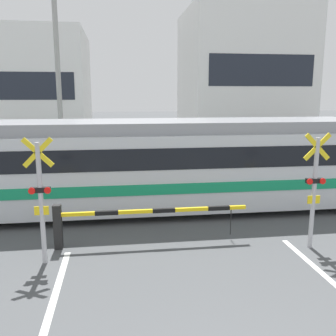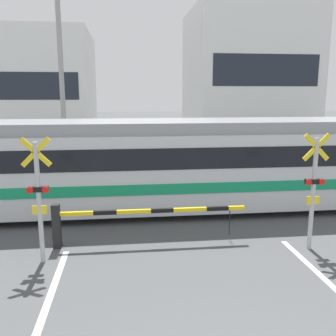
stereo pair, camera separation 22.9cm
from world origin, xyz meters
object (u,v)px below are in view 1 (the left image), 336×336
crossing_signal_left (41,196)px  crossing_signal_right (314,186)px  pedestrian (162,159)px  crossing_barrier_near (115,218)px  commuter_train (75,165)px  crossing_barrier_far (195,170)px

crossing_signal_left → crossing_signal_right: 6.54m
crossing_signal_right → pedestrian: 8.69m
crossing_signal_right → crossing_barrier_near: bearing=170.8°
crossing_barrier_near → crossing_signal_left: 2.00m
crossing_barrier_near → commuter_train: bearing=113.2°
crossing_barrier_far → crossing_signal_right: bearing=-76.0°
crossing_barrier_far → pedestrian: 2.06m
crossing_signal_left → crossing_barrier_near: bearing=26.2°
crossing_signal_left → pedestrian: 9.03m
crossing_signal_left → pedestrian: crossing_signal_left is taller
crossing_barrier_near → crossing_signal_left: (-1.62, -0.80, 0.86)m
crossing_signal_left → crossing_barrier_far: bearing=53.0°
crossing_barrier_near → pedestrian: (2.12, 7.40, 0.20)m
crossing_barrier_near → crossing_barrier_far: size_ratio=1.00×
commuter_train → pedestrian: bearing=53.2°
commuter_train → crossing_barrier_far: 5.41m
crossing_signal_left → crossing_signal_right: (6.54, 0.00, 0.00)m
crossing_barrier_far → crossing_signal_left: (-4.92, -6.52, 0.86)m
commuter_train → crossing_barrier_near: commuter_train is taller
crossing_barrier_far → crossing_signal_right: (1.62, -6.52, 0.86)m
crossing_barrier_far → crossing_signal_left: bearing=-127.0°
commuter_train → crossing_signal_right: size_ratio=6.56×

